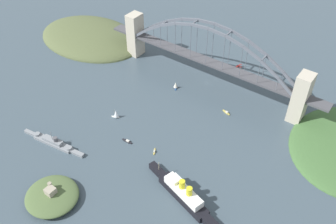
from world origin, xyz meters
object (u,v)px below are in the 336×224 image
Objects in this scene: fort_island_mid_harbor at (52,196)px; small_boat_3 at (116,114)px; small_boat_1 at (176,85)px; small_boat_2 at (154,152)px; harbor_arch_bridge at (208,61)px; small_boat_4 at (127,141)px; small_boat_0 at (226,112)px; seaplane_taxiing_near_bridge at (239,67)px; naval_cruiser at (54,142)px; ocean_liner at (184,194)px.

fort_island_mid_harbor is 4.20× the size of small_boat_3.
small_boat_1 is 1.13× the size of small_boat_2.
harbor_arch_bridge reaches higher than small_boat_4.
small_boat_3 reaches higher than small_boat_2.
small_boat_1 is 0.76× the size of small_boat_4.
harbor_arch_bridge is at bearing -36.85° from small_boat_0.
small_boat_1 is at bearing 52.62° from harbor_arch_bridge.
small_boat_1 reaches higher than small_boat_4.
fort_island_mid_harbor is at bearing 68.87° from small_boat_2.
small_boat_0 is at bearing 176.81° from small_boat_1.
small_boat_4 is at bearing -93.92° from fort_island_mid_harbor.
seaplane_taxiing_near_bridge is at bearing -89.12° from small_boat_2.
harbor_arch_bridge is at bearing -81.45° from small_boat_2.
fort_island_mid_harbor is 4.20× the size of seaplane_taxiing_near_bridge.
small_boat_0 reaches higher than small_boat_2.
small_boat_4 is at bearing 81.37° from seaplane_taxiing_near_bridge.
naval_cruiser is (69.15, 181.59, -28.41)m from harbor_arch_bridge.
ocean_liner is 8.05× the size of small_boat_3.
small_boat_2 is 0.72× the size of small_boat_3.
naval_cruiser is at bearing 9.07° from ocean_liner.
ocean_liner is 8.05× the size of seaplane_taxiing_near_bridge.
ocean_liner is at bearing 159.50° from small_boat_3.
naval_cruiser is 6.67× the size of small_boat_3.
ocean_liner reaches higher than small_boat_2.
small_boat_2 is (-19.55, 130.00, -30.44)m from harbor_arch_bridge.
naval_cruiser is 9.30× the size of small_boat_2.
ocean_liner reaches higher than naval_cruiser.
small_boat_0 is (-117.05, -145.70, -1.91)m from naval_cruiser.
ocean_liner is 114.39m from fort_island_mid_harbor.
ocean_liner is at bearing 127.83° from small_boat_1.
small_boat_3 is (93.75, 77.97, 4.43)m from small_boat_0.
small_boat_3 is (45.85, 113.86, -25.89)m from harbor_arch_bridge.
small_boat_2 is at bearing 73.23° from small_boat_0.
small_boat_0 is at bearing -120.96° from small_boat_4.
ocean_liner is at bearing -143.54° from fort_island_mid_harbor.
fort_island_mid_harbor is 280.12m from seaplane_taxiing_near_bridge.
small_boat_4 is (-34.32, 21.12, -4.52)m from small_boat_3.
harbor_arch_bridge is 125.45m from small_boat_3.
fort_island_mid_harbor is at bearing 70.99° from small_boat_0.
small_boat_0 is at bearing -77.93° from ocean_liner.
seaplane_taxiing_near_bridge reaches higher than small_boat_0.
small_boat_1 is (24.35, 31.87, -26.88)m from harbor_arch_bridge.
small_boat_1 reaches higher than small_boat_0.
small_boat_4 is (-57.62, -46.62, -2.00)m from naval_cruiser.
fort_island_mid_harbor is 4.62× the size of small_boat_0.
fort_island_mid_harbor is at bearing 82.91° from seaplane_taxiing_near_bridge.
fort_island_mid_harbor is at bearing 103.95° from small_boat_3.
harbor_arch_bridge is at bearing -94.88° from small_boat_4.
small_boat_3 is at bearing -13.86° from small_boat_2.
small_boat_0 is at bearing -140.25° from small_boat_3.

